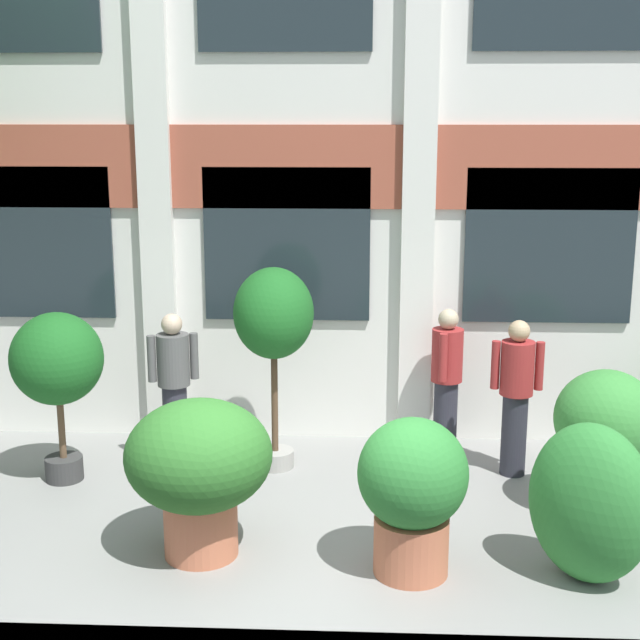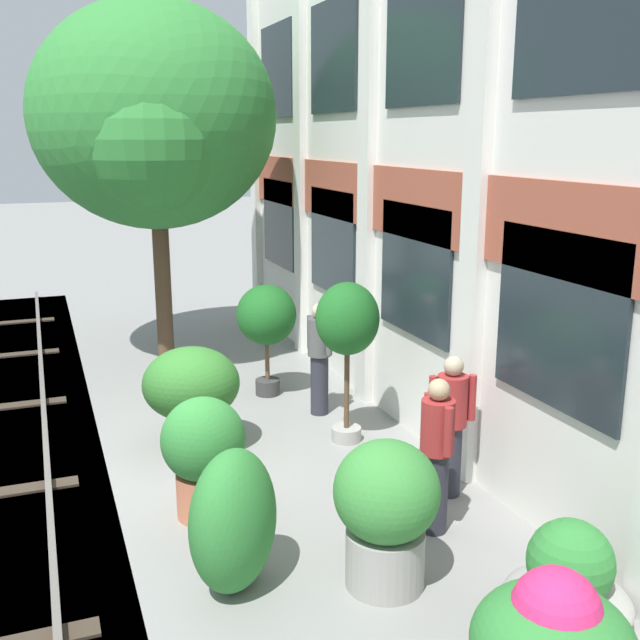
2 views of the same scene
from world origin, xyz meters
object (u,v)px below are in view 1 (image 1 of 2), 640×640
Objects in this scene: potted_plant_ribbed_drum at (199,464)px; resident_watching_tracks at (516,393)px; resident_near_plants at (447,377)px; topiary_hedge at (590,503)px; potted_plant_terracotta_small at (274,320)px; resident_by_doorway at (174,385)px; potted_plant_fluted_column at (605,436)px; potted_plant_tall_urn at (57,364)px; potted_plant_stone_basin at (412,488)px.

resident_watching_tracks reaches higher than potted_plant_ribbed_drum.
resident_near_plants is 1.24× the size of topiary_hedge.
resident_by_doorway is at bearing 178.92° from potted_plant_terracotta_small.
potted_plant_fluted_column is 0.84× the size of resident_watching_tracks.
resident_near_plants is 2.86m from topiary_hedge.
resident_by_doorway is at bearing 23.50° from potted_plant_tall_urn.
potted_plant_tall_urn is 1.07× the size of resident_near_plants.
resident_by_doorway is at bearing 107.38° from potted_plant_ribbed_drum.
potted_plant_fluted_column is 1.02× the size of potted_plant_ribbed_drum.
potted_plant_terracotta_small is 2.59m from resident_watching_tracks.
potted_plant_ribbed_drum is 3.34m from resident_near_plants.
resident_near_plants is at bearing -127.53° from resident_watching_tracks.
resident_by_doorway is (-0.62, 1.98, 0.07)m from potted_plant_ribbed_drum.
potted_plant_stone_basin is at bearing -7.39° from potted_plant_ribbed_drum.
potted_plant_terracotta_small reaches higher than potted_plant_tall_urn.
resident_by_doorway reaches higher than topiary_hedge.
potted_plant_tall_urn is 2.31m from potted_plant_ribbed_drum.
resident_watching_tracks is 1.01× the size of resident_near_plants.
potted_plant_terracotta_small is at bearing -88.96° from resident_watching_tracks.
potted_plant_stone_basin is at bearing -58.89° from potted_plant_terracotta_small.
potted_plant_tall_urn is at bearing -149.97° from resident_near_plants.
topiary_hedge is (4.85, -1.78, -0.58)m from potted_plant_tall_urn.
potted_plant_stone_basin is 2.70m from potted_plant_terracotta_small.
potted_plant_tall_urn is at bearing -83.96° from resident_by_doorway.
resident_by_doorway reaches higher than potted_plant_ribbed_drum.
potted_plant_tall_urn is 4.64m from resident_watching_tracks.
potted_plant_ribbed_drum is 1.03× the size of topiary_hedge.
resident_near_plants is at bearing 47.08° from potted_plant_ribbed_drum.
potted_plant_terracotta_small is (-3.16, 0.96, 0.84)m from potted_plant_fluted_column.
resident_by_doorway is at bearing 149.29° from topiary_hedge.
potted_plant_terracotta_small reaches higher than resident_by_doorway.
resident_by_doorway is 1.01× the size of resident_near_plants.
resident_watching_tracks is at bearing 32.81° from potted_plant_ribbed_drum.
potted_plant_stone_basin is 0.80× the size of resident_watching_tracks.
potted_plant_ribbed_drum is (-0.44, -1.96, -0.78)m from potted_plant_terracotta_small.
topiary_hedge is (0.89, -2.71, -0.22)m from resident_near_plants.
resident_watching_tracks reaches higher than topiary_hedge.
resident_by_doorway reaches higher than resident_watching_tracks.
potted_plant_stone_basin is 0.80× the size of resident_by_doorway.
potted_plant_terracotta_small is 1.58× the size of potted_plant_ribbed_drum.
potted_plant_fluted_column is 1.96m from resident_near_plants.
potted_plant_fluted_column reaches higher than potted_plant_stone_basin.
potted_plant_fluted_column is 2.22m from potted_plant_stone_basin.
resident_near_plants is (3.96, 0.93, -0.36)m from potted_plant_tall_urn.
potted_plant_terracotta_small is at bearing -148.37° from resident_near_plants.
potted_plant_terracotta_small is 1.32× the size of resident_near_plants.
potted_plant_fluted_column is 4.34m from resident_by_doorway.
potted_plant_tall_urn is 1.33× the size of topiary_hedge.
resident_watching_tracks is (1.17, 2.12, 0.14)m from potted_plant_stone_basin.
potted_plant_stone_basin is 0.75× the size of potted_plant_tall_urn.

